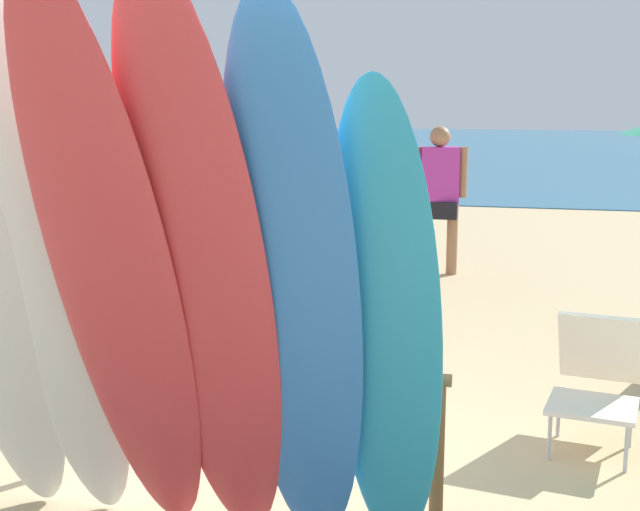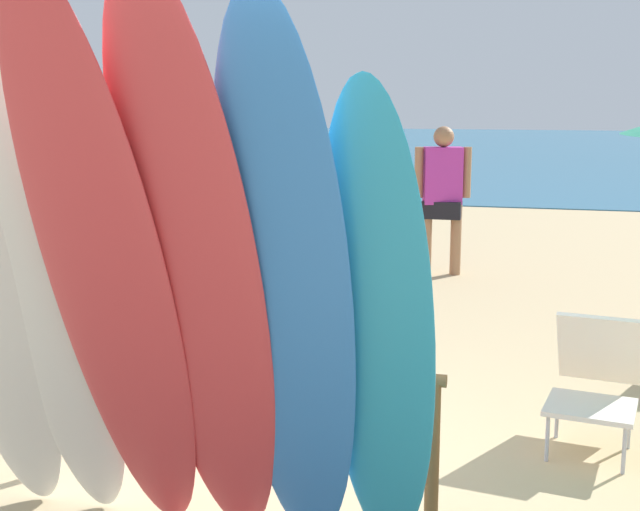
{
  "view_description": "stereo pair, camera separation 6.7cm",
  "coord_description": "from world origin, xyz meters",
  "px_view_note": "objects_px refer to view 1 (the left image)",
  "views": [
    {
      "loc": [
        1.43,
        -3.93,
        2.08
      ],
      "look_at": [
        0.0,
        2.06,
        0.92
      ],
      "focal_mm": 47.57,
      "sensor_mm": 36.0,
      "label": 1
    },
    {
      "loc": [
        1.5,
        -3.92,
        2.08
      ],
      "look_at": [
        0.0,
        2.06,
        0.92
      ],
      "focal_mm": 47.57,
      "sensor_mm": 36.0,
      "label": 2
    }
  ],
  "objects_px": {
    "surfboard_red_3": "(206,291)",
    "beachgoer_midbeach": "(271,221)",
    "distant_boat": "(228,160)",
    "surfboard_red_2": "(117,288)",
    "surfboard_rack": "(227,394)",
    "beachgoer_photographing": "(439,190)",
    "beach_chair_red": "(597,376)",
    "surfboard_teal_5": "(386,340)",
    "beachgoer_by_water": "(325,203)",
    "surfboard_blue_4": "(296,306)",
    "surfboard_white_1": "(52,276)"
  },
  "relations": [
    {
      "from": "surfboard_rack",
      "to": "surfboard_blue_4",
      "type": "bearing_deg",
      "value": -51.63
    },
    {
      "from": "beach_chair_red",
      "to": "surfboard_teal_5",
      "type": "bearing_deg",
      "value": -109.73
    },
    {
      "from": "surfboard_teal_5",
      "to": "surfboard_blue_4",
      "type": "bearing_deg",
      "value": -158.12
    },
    {
      "from": "surfboard_blue_4",
      "to": "beachgoer_midbeach",
      "type": "xyz_separation_m",
      "value": [
        -1.48,
        4.57,
        -0.35
      ]
    },
    {
      "from": "surfboard_rack",
      "to": "beach_chair_red",
      "type": "bearing_deg",
      "value": 32.31
    },
    {
      "from": "surfboard_blue_4",
      "to": "surfboard_rack",
      "type": "bearing_deg",
      "value": 128.61
    },
    {
      "from": "surfboard_red_3",
      "to": "beachgoer_midbeach",
      "type": "height_order",
      "value": "surfboard_red_3"
    },
    {
      "from": "surfboard_white_1",
      "to": "beachgoer_photographing",
      "type": "xyz_separation_m",
      "value": [
        1.04,
        6.69,
        -0.3
      ]
    },
    {
      "from": "surfboard_teal_5",
      "to": "beachgoer_midbeach",
      "type": "distance_m",
      "value": 4.81
    },
    {
      "from": "surfboard_teal_5",
      "to": "beachgoer_by_water",
      "type": "relative_size",
      "value": 1.34
    },
    {
      "from": "beachgoer_photographing",
      "to": "beachgoer_midbeach",
      "type": "bearing_deg",
      "value": 41.69
    },
    {
      "from": "surfboard_red_3",
      "to": "beachgoer_midbeach",
      "type": "bearing_deg",
      "value": 106.01
    },
    {
      "from": "surfboard_white_1",
      "to": "beach_chair_red",
      "type": "relative_size",
      "value": 3.33
    },
    {
      "from": "surfboard_rack",
      "to": "surfboard_red_3",
      "type": "distance_m",
      "value": 1.06
    },
    {
      "from": "beachgoer_photographing",
      "to": "beach_chair_red",
      "type": "bearing_deg",
      "value": 91.48
    },
    {
      "from": "beachgoer_by_water",
      "to": "distant_boat",
      "type": "relative_size",
      "value": 0.47
    },
    {
      "from": "surfboard_white_1",
      "to": "beachgoer_by_water",
      "type": "distance_m",
      "value": 5.45
    },
    {
      "from": "surfboard_rack",
      "to": "beachgoer_by_water",
      "type": "distance_m",
      "value": 4.82
    },
    {
      "from": "surfboard_teal_5",
      "to": "beachgoer_midbeach",
      "type": "bearing_deg",
      "value": 114.84
    },
    {
      "from": "surfboard_rack",
      "to": "surfboard_blue_4",
      "type": "relative_size",
      "value": 0.88
    },
    {
      "from": "surfboard_rack",
      "to": "beachgoer_midbeach",
      "type": "distance_m",
      "value": 3.98
    },
    {
      "from": "beachgoer_midbeach",
      "to": "beachgoer_photographing",
      "type": "bearing_deg",
      "value": 133.48
    },
    {
      "from": "beachgoer_by_water",
      "to": "surfboard_red_3",
      "type": "bearing_deg",
      "value": 96.67
    },
    {
      "from": "surfboard_rack",
      "to": "distant_boat",
      "type": "distance_m",
      "value": 22.66
    },
    {
      "from": "surfboard_rack",
      "to": "surfboard_blue_4",
      "type": "distance_m",
      "value": 1.12
    },
    {
      "from": "surfboard_blue_4",
      "to": "surfboard_red_3",
      "type": "bearing_deg",
      "value": -172.38
    },
    {
      "from": "surfboard_blue_4",
      "to": "beachgoer_photographing",
      "type": "bearing_deg",
      "value": 90.85
    },
    {
      "from": "beachgoer_photographing",
      "to": "beach_chair_red",
      "type": "xyz_separation_m",
      "value": [
        1.44,
        -4.8,
        -0.59
      ]
    },
    {
      "from": "surfboard_white_1",
      "to": "surfboard_red_3",
      "type": "distance_m",
      "value": 0.75
    },
    {
      "from": "distant_boat",
      "to": "surfboard_red_2",
      "type": "bearing_deg",
      "value": -71.49
    },
    {
      "from": "surfboard_rack",
      "to": "surfboard_teal_5",
      "type": "distance_m",
      "value": 1.2
    },
    {
      "from": "surfboard_white_1",
      "to": "distant_boat",
      "type": "relative_size",
      "value": 0.76
    },
    {
      "from": "beachgoer_midbeach",
      "to": "distant_boat",
      "type": "relative_size",
      "value": 0.43
    },
    {
      "from": "surfboard_white_1",
      "to": "surfboard_red_2",
      "type": "relative_size",
      "value": 0.99
    },
    {
      "from": "surfboard_red_2",
      "to": "surfboard_teal_5",
      "type": "distance_m",
      "value": 1.14
    },
    {
      "from": "surfboard_teal_5",
      "to": "beachgoer_by_water",
      "type": "distance_m",
      "value": 5.56
    },
    {
      "from": "surfboard_rack",
      "to": "beachgoer_photographing",
      "type": "relative_size",
      "value": 1.31
    },
    {
      "from": "surfboard_red_3",
      "to": "beach_chair_red",
      "type": "relative_size",
      "value": 3.33
    },
    {
      "from": "surfboard_rack",
      "to": "beachgoer_midbeach",
      "type": "relative_size",
      "value": 1.48
    },
    {
      "from": "surfboard_red_3",
      "to": "beachgoer_photographing",
      "type": "xyz_separation_m",
      "value": [
        0.3,
        6.77,
        -0.29
      ]
    },
    {
      "from": "beachgoer_photographing",
      "to": "beachgoer_midbeach",
      "type": "height_order",
      "value": "beachgoer_photographing"
    },
    {
      "from": "surfboard_teal_5",
      "to": "surfboard_white_1",
      "type": "bearing_deg",
      "value": -173.83
    },
    {
      "from": "surfboard_white_1",
      "to": "beachgoer_photographing",
      "type": "height_order",
      "value": "surfboard_white_1"
    },
    {
      "from": "surfboard_red_3",
      "to": "surfboard_teal_5",
      "type": "height_order",
      "value": "surfboard_red_3"
    },
    {
      "from": "surfboard_red_2",
      "to": "surfboard_red_3",
      "type": "distance_m",
      "value": 0.38
    },
    {
      "from": "beachgoer_midbeach",
      "to": "beach_chair_red",
      "type": "relative_size",
      "value": 1.9
    },
    {
      "from": "surfboard_blue_4",
      "to": "beachgoer_by_water",
      "type": "distance_m",
      "value": 5.6
    },
    {
      "from": "surfboard_rack",
      "to": "surfboard_red_2",
      "type": "distance_m",
      "value": 1.09
    },
    {
      "from": "surfboard_teal_5",
      "to": "beach_chair_red",
      "type": "relative_size",
      "value": 2.76
    },
    {
      "from": "surfboard_blue_4",
      "to": "beachgoer_photographing",
      "type": "height_order",
      "value": "surfboard_blue_4"
    }
  ]
}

